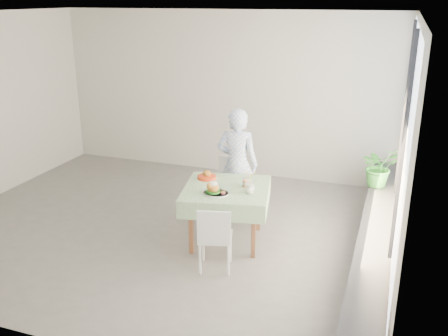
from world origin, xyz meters
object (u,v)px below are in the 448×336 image
at_px(diner, 237,165).
at_px(main_dish, 214,190).
at_px(juice_cup_orange, 246,183).
at_px(chair_near, 215,250).
at_px(cafe_table, 226,208).
at_px(chair_far, 230,197).
at_px(potted_plant, 379,166).

xyz_separation_m(diner, main_dish, (0.04, -0.99, -0.00)).
bearing_deg(juice_cup_orange, chair_near, -97.94).
xyz_separation_m(cafe_table, diner, (-0.10, 0.74, 0.34)).
bearing_deg(main_dish, chair_far, 99.01).
height_order(cafe_table, main_dish, main_dish).
distance_m(chair_far, potted_plant, 2.12).
bearing_deg(chair_far, cafe_table, -74.10).
distance_m(chair_far, main_dish, 1.22).
xyz_separation_m(chair_far, chair_near, (0.35, -1.53, -0.01)).
bearing_deg(chair_far, diner, -34.28).
distance_m(chair_near, potted_plant, 2.69).
distance_m(cafe_table, diner, 0.82).
bearing_deg(chair_far, main_dish, -80.99).
bearing_deg(chair_near, potted_plant, 51.48).
bearing_deg(cafe_table, potted_plant, 37.95).
xyz_separation_m(cafe_table, chair_far, (-0.24, 0.84, -0.21)).
height_order(cafe_table, diner, diner).
height_order(chair_near, juice_cup_orange, juice_cup_orange).
distance_m(chair_far, chair_near, 1.57).
xyz_separation_m(juice_cup_orange, potted_plant, (1.53, 1.27, -0.02)).
bearing_deg(chair_near, cafe_table, 98.94).
relative_size(cafe_table, main_dish, 3.84).
xyz_separation_m(chair_far, juice_cup_orange, (0.46, -0.74, 0.54)).
relative_size(chair_near, juice_cup_orange, 3.25).
height_order(main_dish, juice_cup_orange, juice_cup_orange).
relative_size(chair_far, diner, 0.52).
relative_size(chair_far, potted_plant, 1.46).
xyz_separation_m(cafe_table, chair_near, (0.11, -0.70, -0.22)).
relative_size(main_dish, potted_plant, 0.57).
bearing_deg(main_dish, potted_plant, 41.61).
height_order(main_dish, potted_plant, potted_plant).
relative_size(cafe_table, chair_far, 1.49).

